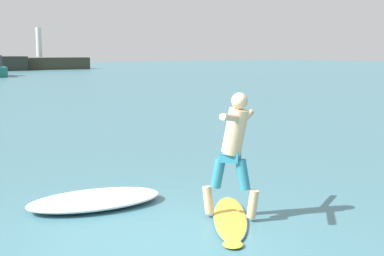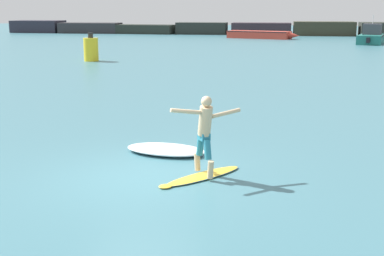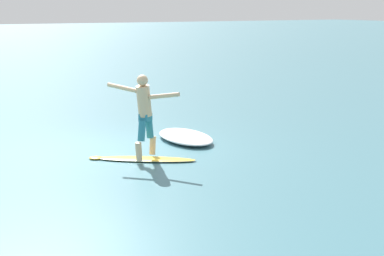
{
  "view_description": "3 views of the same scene",
  "coord_description": "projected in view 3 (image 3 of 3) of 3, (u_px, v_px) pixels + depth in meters",
  "views": [
    {
      "loc": [
        -3.33,
        -5.54,
        2.41
      ],
      "look_at": [
        1.2,
        1.07,
        1.24
      ],
      "focal_mm": 50.0,
      "sensor_mm": 36.0,
      "label": 1
    },
    {
      "loc": [
        3.44,
        -10.81,
        3.68
      ],
      "look_at": [
        0.74,
        1.69,
        0.77
      ],
      "focal_mm": 50.0,
      "sensor_mm": 36.0,
      "label": 2
    },
    {
      "loc": [
        13.15,
        -5.59,
        3.22
      ],
      "look_at": [
        1.37,
        1.36,
        0.6
      ],
      "focal_mm": 60.0,
      "sensor_mm": 36.0,
      "label": 3
    }
  ],
  "objects": [
    {
      "name": "wave_foam_at_tail",
      "position": [
        185.0,
        137.0,
        15.51
      ],
      "size": [
        2.24,
        1.35,
        0.2
      ],
      "color": "white",
      "rests_on": "ground"
    },
    {
      "name": "surfer",
      "position": [
        144.0,
        109.0,
        13.3
      ],
      "size": [
        1.37,
        1.06,
        1.78
      ],
      "color": "#D0B187",
      "rests_on": "surfboard"
    },
    {
      "name": "ground_plane",
      "position": [
        110.0,
        150.0,
        14.52
      ],
      "size": [
        200.0,
        200.0,
        0.0
      ],
      "primitive_type": "plane",
      "color": "#3E717D"
    },
    {
      "name": "surfboard",
      "position": [
        144.0,
        159.0,
        13.55
      ],
      "size": [
        1.66,
        2.07,
        0.19
      ],
      "color": "yellow",
      "rests_on": "ground"
    }
  ]
}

